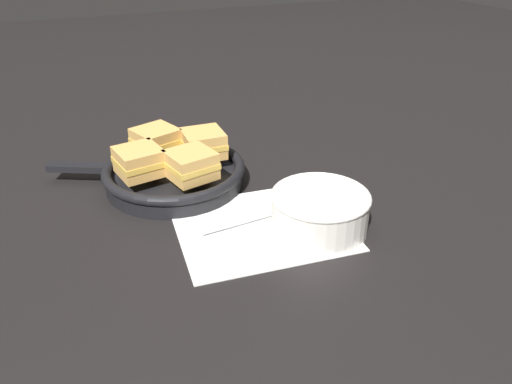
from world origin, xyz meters
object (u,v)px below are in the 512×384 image
Objects in this scene: soup_bowl at (320,209)px; sandwich_near_right at (139,161)px; skillet at (173,174)px; sandwich_near_left at (156,141)px; spoon at (273,213)px; sandwich_far_right at (203,143)px; sandwich_far_left at (191,165)px.

soup_bowl is 0.32m from sandwich_near_right.
sandwich_near_right is (-0.23, 0.21, 0.03)m from soup_bowl.
skillet is 3.60× the size of sandwich_near_left.
sandwich_near_right reaches higher than soup_bowl.
sandwich_near_left is at bearing 122.31° from soup_bowl.
spoon is 0.24m from sandwich_near_right.
soup_bowl is 2.02× the size of sandwich_far_right.
sandwich_near_right is at bearing 133.94° from spoon.
skillet is at bearing 105.44° from sandwich_far_left.
spoon is 1.89× the size of sandwich_near_left.
sandwich_near_right is at bearing 137.06° from soup_bowl.
soup_bowl is 0.85× the size of spoon.
soup_bowl is at bearing -54.59° from spoon.
spoon is at bearing -60.15° from sandwich_near_left.
sandwich_near_left is 1.10× the size of sandwich_near_right.
spoon is 0.27m from sandwich_near_left.
soup_bowl is at bearing -53.49° from skillet.
sandwich_far_right reaches higher than spoon.
soup_bowl is at bearing -42.94° from sandwich_near_right.
sandwich_far_left is at bearing -120.99° from sandwich_far_right.
sandwich_near_left is 0.13m from sandwich_far_left.
sandwich_near_left reaches higher than skillet.
skillet is 4.51× the size of sandwich_far_right.
soup_bowl reaches higher than spoon.
sandwich_near_right is 0.09m from sandwich_far_left.
sandwich_far_right reaches higher than skillet.
sandwich_near_left reaches higher than spoon.
sandwich_near_left is at bearing 149.01° from sandwich_far_right.
soup_bowl is at bearing -47.61° from sandwich_far_left.
spoon is 0.21m from skillet.
sandwich_near_right is at bearing -120.99° from sandwich_near_left.
spoon is at bearing -55.06° from skillet.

